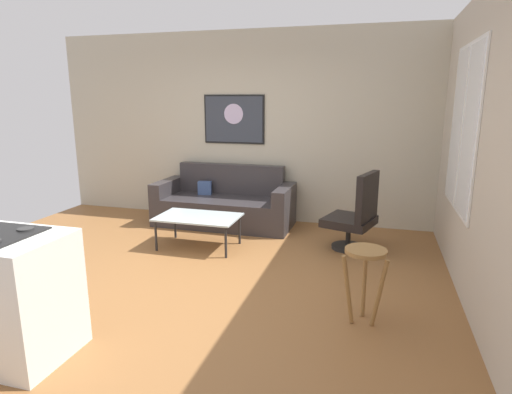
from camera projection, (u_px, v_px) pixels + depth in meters
ground at (192, 280)px, 4.48m from camera, size 6.40×6.40×0.04m
back_wall at (256, 128)px, 6.43m from camera, size 6.40×0.05×2.80m
right_wall at (479, 149)px, 3.74m from camera, size 0.05×6.40×2.80m
couch at (225, 205)px, 6.36m from camera, size 2.01×0.86×0.86m
coffee_table at (198, 219)px, 5.34m from camera, size 1.01×0.62×0.40m
armchair at (356, 215)px, 5.22m from camera, size 0.70×0.71×0.97m
bar_stool at (365, 265)px, 3.51m from camera, size 0.39×0.38×0.64m
wall_painting at (234, 119)px, 6.45m from camera, size 0.94×0.03×0.73m
window at (463, 129)px, 4.28m from camera, size 0.03×1.40×1.66m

